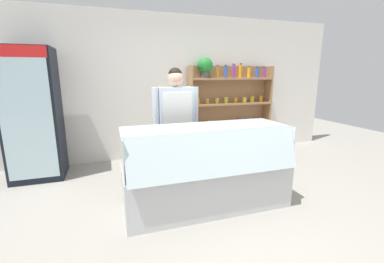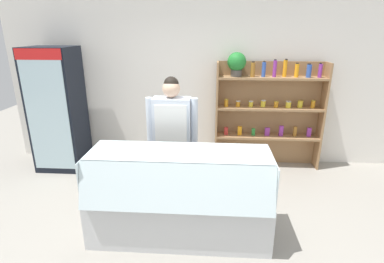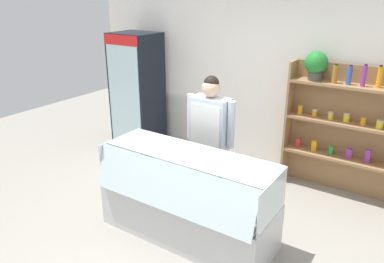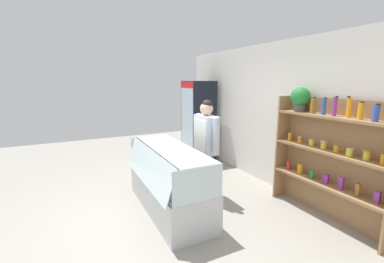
% 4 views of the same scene
% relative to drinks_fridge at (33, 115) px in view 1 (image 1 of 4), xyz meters
% --- Properties ---
extents(ground_plane, '(12.00, 12.00, 0.00)m').
position_rel_drinks_fridge_xyz_m(ground_plane, '(2.40, -1.74, -1.00)').
color(ground_plane, gray).
extents(back_wall, '(6.80, 0.10, 2.70)m').
position_rel_drinks_fridge_xyz_m(back_wall, '(2.40, 0.52, 0.35)').
color(back_wall, white).
rests_on(back_wall, ground).
extents(drinks_fridge, '(0.74, 0.65, 2.00)m').
position_rel_drinks_fridge_xyz_m(drinks_fridge, '(0.00, 0.00, 0.00)').
color(drinks_fridge, black).
rests_on(drinks_fridge, ground).
extents(shelving_unit, '(1.74, 0.30, 1.91)m').
position_rel_drinks_fridge_xyz_m(shelving_unit, '(3.37, 0.30, 0.09)').
color(shelving_unit, '#9E754C').
rests_on(shelving_unit, ground).
extents(deli_display_case, '(1.98, 0.78, 1.01)m').
position_rel_drinks_fridge_xyz_m(deli_display_case, '(2.18, -1.68, -0.69)').
color(deli_display_case, silver).
rests_on(deli_display_case, ground).
extents(shop_clerk, '(0.67, 0.25, 1.70)m').
position_rel_drinks_fridge_xyz_m(shop_clerk, '(2.00, -0.92, 0.01)').
color(shop_clerk, '#2D2D38').
rests_on(shop_clerk, ground).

